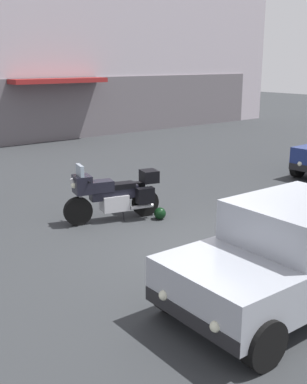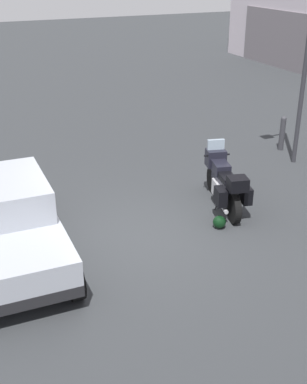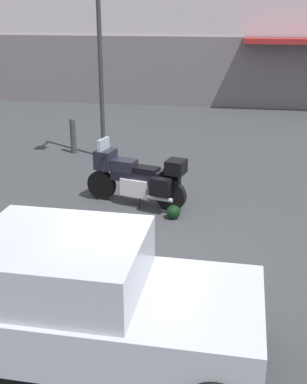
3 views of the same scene
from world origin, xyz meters
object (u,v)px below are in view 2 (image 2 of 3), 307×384
Objects in this scene: motorcycle at (224,182)px; streetlamp_curbside at (303,49)px; car_sedan_far at (4,219)px; helmet at (219,222)px; bollard_curbside at (282,132)px.

motorcycle is 4.31m from streetlamp_curbside.
streetlamp_curbside reaches higher than car_sedan_far.
helmet is at bearing 158.71° from motorcycle.
bollard_curbside is (-2.67, 8.42, -0.24)m from car_sedan_far.
streetlamp_curbside is 2.76m from bollard_curbside.
car_sedan_far reaches higher than helmet.
helmet is at bearing -50.73° from bollard_curbside.
car_sedan_far reaches higher than bollard_curbside.
car_sedan_far is 0.90× the size of streetlamp_curbside.
streetlamp_curbside is at bearing -23.39° from bollard_curbside.
car_sedan_far reaches higher than motorcycle.
bollard_curbside is at bearing -40.12° from motorcycle.
streetlamp_curbside reaches higher than bollard_curbside.
helmet is at bearing -56.88° from streetlamp_curbside.
motorcycle is 4.39m from bollard_curbside.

